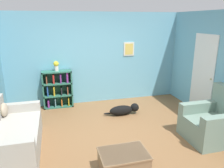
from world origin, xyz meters
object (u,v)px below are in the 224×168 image
at_px(couch, 11,137).
at_px(bookshelf, 58,89).
at_px(coffee_table, 124,162).
at_px(dog, 124,110).
at_px(recliner_chair, 214,122).
at_px(vase, 56,65).

xyz_separation_m(couch, bookshelf, (0.90, 2.09, 0.20)).
height_order(coffee_table, dog, coffee_table).
relative_size(recliner_chair, dog, 1.15).
xyz_separation_m(couch, vase, (0.91, 2.07, 0.87)).
height_order(couch, coffee_table, couch).
bearing_deg(coffee_table, recliner_chair, 14.75).
distance_m(coffee_table, vase, 3.44).
distance_m(couch, vase, 2.43).
bearing_deg(bookshelf, recliner_chair, -41.12).
bearing_deg(dog, vase, 148.01).
relative_size(bookshelf, dog, 1.11).
bearing_deg(couch, coffee_table, -31.29).
bearing_deg(vase, dog, -31.99).
xyz_separation_m(bookshelf, coffee_table, (0.91, -3.19, -0.31)).
bearing_deg(dog, coffee_table, -108.29).
relative_size(coffee_table, dog, 0.81).
distance_m(bookshelf, dog, 1.96).
xyz_separation_m(couch, coffee_table, (1.81, -1.10, -0.11)).
relative_size(recliner_chair, vase, 3.96).
bearing_deg(recliner_chair, vase, 139.05).
xyz_separation_m(bookshelf, dog, (1.62, -1.03, -0.38)).
height_order(couch, recliner_chair, recliner_chair).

